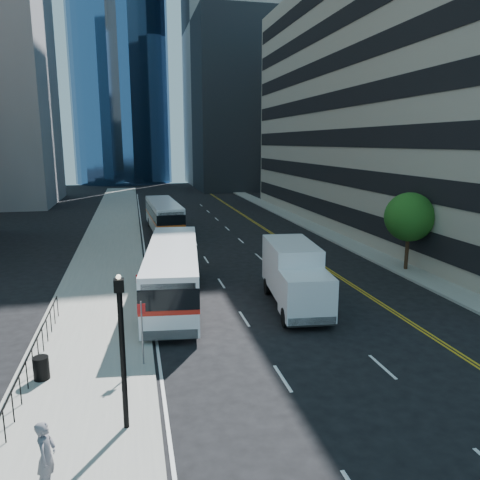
% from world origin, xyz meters
% --- Properties ---
extents(ground, '(160.00, 160.00, 0.00)m').
position_xyz_m(ground, '(0.00, 0.00, 0.00)').
color(ground, black).
rests_on(ground, ground).
extents(sidewalk_west, '(5.00, 90.00, 0.15)m').
position_xyz_m(sidewalk_west, '(-10.50, 25.00, 0.07)').
color(sidewalk_west, gray).
rests_on(sidewalk_west, ground).
extents(sidewalk_east, '(2.00, 90.00, 0.15)m').
position_xyz_m(sidewalk_east, '(9.00, 25.00, 0.07)').
color(sidewalk_east, gray).
rests_on(sidewalk_east, ground).
extents(parking_garage, '(30.00, 50.00, 25.00)m').
position_xyz_m(parking_garage, '(25.00, 23.00, 12.50)').
color(parking_garage, '#9E9384').
rests_on(parking_garage, ground).
extents(office_tower_north, '(30.00, 28.00, 60.00)m').
position_xyz_m(office_tower_north, '(18.00, 72.00, 30.00)').
color(office_tower_north, gray).
rests_on(office_tower_north, ground).
extents(street_tree, '(3.20, 3.20, 5.10)m').
position_xyz_m(street_tree, '(9.00, 8.00, 3.64)').
color(street_tree, '#332114').
rests_on(street_tree, sidewalk_east).
extents(lamp_post, '(0.28, 0.28, 4.56)m').
position_xyz_m(lamp_post, '(-9.00, -6.00, 2.72)').
color(lamp_post, black).
rests_on(lamp_post, sidewalk_west).
extents(bus_front, '(3.89, 11.93, 3.02)m').
position_xyz_m(bus_front, '(-6.60, 5.39, 1.65)').
color(bus_front, white).
rests_on(bus_front, ground).
extents(bus_rear, '(3.00, 11.29, 2.88)m').
position_xyz_m(bus_rear, '(-5.73, 25.82, 1.57)').
color(bus_rear, silver).
rests_on(bus_rear, ground).
extents(box_truck, '(3.03, 6.96, 3.23)m').
position_xyz_m(box_truck, '(-0.56, 3.09, 1.71)').
color(box_truck, silver).
rests_on(box_truck, ground).
extents(trash_can, '(0.57, 0.57, 0.83)m').
position_xyz_m(trash_can, '(-11.96, -2.37, 0.56)').
color(trash_can, black).
rests_on(trash_can, sidewalk_west).
extents(pedestrian, '(0.54, 0.71, 1.78)m').
position_xyz_m(pedestrian, '(-10.82, -8.15, 1.04)').
color(pedestrian, '#5E5D65').
rests_on(pedestrian, sidewalk_west).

